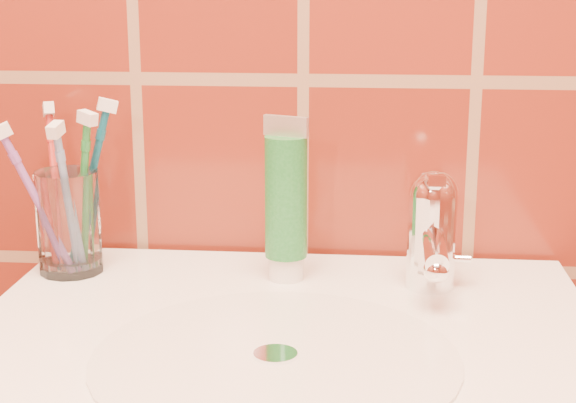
# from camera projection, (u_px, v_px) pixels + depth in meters

# --- Properties ---
(glass_tumbler) EXTENTS (0.07, 0.07, 0.11)m
(glass_tumbler) POSITION_uv_depth(u_px,v_px,m) (69.00, 222.00, 0.91)
(glass_tumbler) COLOR white
(glass_tumbler) RESTS_ON pedestal_sink
(toothpaste_tube) EXTENTS (0.05, 0.04, 0.17)m
(toothpaste_tube) POSITION_uv_depth(u_px,v_px,m) (286.00, 204.00, 0.88)
(toothpaste_tube) COLOR white
(toothpaste_tube) RESTS_ON pedestal_sink
(faucet) EXTENTS (0.05, 0.11, 0.12)m
(faucet) POSITION_uv_depth(u_px,v_px,m) (432.00, 226.00, 0.86)
(faucet) COLOR white
(faucet) RESTS_ON pedestal_sink
(toothbrush_0) EXTENTS (0.10, 0.09, 0.19)m
(toothbrush_0) POSITION_uv_depth(u_px,v_px,m) (89.00, 186.00, 0.92)
(toothbrush_0) COLOR #0C4D67
(toothbrush_0) RESTS_ON glass_tumbler
(toothbrush_1) EXTENTS (0.13, 0.12, 0.17)m
(toothbrush_1) POSITION_uv_depth(u_px,v_px,m) (38.00, 202.00, 0.89)
(toothbrush_1) COLOR #844EA7
(toothbrush_1) RESTS_ON glass_tumbler
(toothbrush_2) EXTENTS (0.10, 0.14, 0.19)m
(toothbrush_2) POSITION_uv_depth(u_px,v_px,m) (56.00, 187.00, 0.93)
(toothbrush_2) COLOR #B42B26
(toothbrush_2) RESTS_ON glass_tumbler
(toothbrush_3) EXTENTS (0.04, 0.10, 0.18)m
(toothbrush_3) POSITION_uv_depth(u_px,v_px,m) (68.00, 201.00, 0.89)
(toothbrush_3) COLOR #6C8CC0
(toothbrush_3) RESTS_ON glass_tumbler
(toothbrush_4) EXTENTS (0.08, 0.07, 0.18)m
(toothbrush_4) POSITION_uv_depth(u_px,v_px,m) (83.00, 193.00, 0.90)
(toothbrush_4) COLOR #207832
(toothbrush_4) RESTS_ON glass_tumbler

